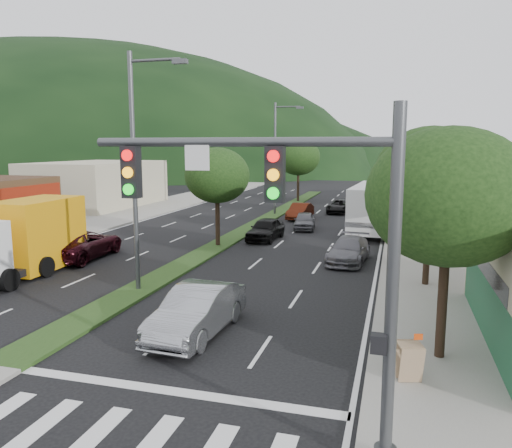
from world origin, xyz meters
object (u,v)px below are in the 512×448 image
(a_frame_sign, at_px, (410,358))
(tree_r_d, at_px, (417,159))
(car_queue_e, at_px, (304,221))
(car_queue_b, at_px, (349,250))
(car_queue_a, at_px, (266,229))
(streetlight_near, at_px, (138,161))
(motorhome, at_px, (373,207))
(tree_r_c, at_px, (422,171))
(car_queue_c, at_px, (300,211))
(suv_maroon, at_px, (81,244))
(tree_r_a, at_px, (449,197))
(sedan_silver, at_px, (197,311))
(box_truck, at_px, (26,240))
(tree_med_near, at_px, (217,176))
(traffic_signal, at_px, (308,231))
(tree_r_e, at_px, (413,160))
(streetlight_mid, at_px, (277,153))
(tree_med_far, at_px, (298,157))
(car_queue_d, at_px, (340,206))
(tree_r_b, at_px, (431,174))

(a_frame_sign, bearing_deg, tree_r_d, 73.13)
(car_queue_e, relative_size, a_frame_sign, 2.75)
(tree_r_d, bearing_deg, car_queue_b, -104.99)
(car_queue_a, bearing_deg, streetlight_near, -95.68)
(streetlight_near, relative_size, motorhome, 1.10)
(tree_r_c, bearing_deg, car_queue_c, 130.18)
(car_queue_a, bearing_deg, suv_maroon, -132.95)
(tree_r_a, height_order, car_queue_c, tree_r_a)
(sedan_silver, xyz_separation_m, motorhome, (4.61, 21.82, 1.03))
(car_queue_c, height_order, a_frame_sign, a_frame_sign)
(box_truck, relative_size, motorhome, 0.81)
(car_queue_b, bearing_deg, tree_r_c, 51.53)
(tree_r_d, bearing_deg, tree_r_a, -90.00)
(motorhome, distance_m, a_frame_sign, 23.81)
(car_queue_b, relative_size, motorhome, 0.50)
(tree_med_near, xyz_separation_m, suv_maroon, (-6.21, -5.12, -3.63))
(tree_r_a, bearing_deg, car_queue_e, 109.98)
(traffic_signal, relative_size, tree_r_e, 1.04)
(tree_r_a, distance_m, tree_r_d, 26.00)
(car_queue_b, relative_size, a_frame_sign, 3.37)
(suv_maroon, relative_size, car_queue_e, 1.52)
(streetlight_mid, height_order, car_queue_a, streetlight_mid)
(tree_r_d, distance_m, motorhome, 6.11)
(tree_r_e, bearing_deg, tree_med_far, 161.57)
(car_queue_a, height_order, car_queue_e, car_queue_a)
(streetlight_near, height_order, suv_maroon, streetlight_near)
(streetlight_near, distance_m, car_queue_c, 23.63)
(car_queue_b, height_order, car_queue_d, car_queue_b)
(box_truck, xyz_separation_m, motorhome, (15.69, 16.70, 0.14))
(sedan_silver, bearing_deg, traffic_signal, -47.32)
(tree_r_c, bearing_deg, motorhome, 117.09)
(car_queue_d, relative_size, a_frame_sign, 3.26)
(tree_med_near, distance_m, car_queue_b, 9.29)
(traffic_signal, bearing_deg, sedan_silver, 129.76)
(tree_r_b, relative_size, a_frame_sign, 5.08)
(box_truck, bearing_deg, car_queue_a, -128.75)
(box_truck, bearing_deg, tree_med_far, -102.34)
(tree_r_b, relative_size, tree_r_e, 1.03)
(tree_r_d, bearing_deg, tree_r_c, -90.00)
(box_truck, bearing_deg, streetlight_near, 168.93)
(streetlight_near, distance_m, sedan_silver, 7.48)
(traffic_signal, xyz_separation_m, tree_r_e, (2.97, 41.54, 0.25))
(tree_r_c, height_order, suv_maroon, tree_r_c)
(tree_r_b, distance_m, tree_r_e, 28.00)
(traffic_signal, distance_m, streetlight_mid, 35.66)
(tree_med_far, bearing_deg, tree_r_a, -73.30)
(tree_r_a, distance_m, suv_maroon, 20.65)
(tree_r_e, xyz_separation_m, streetlight_near, (-11.79, -32.00, 0.69))
(car_queue_b, bearing_deg, suv_maroon, -163.40)
(traffic_signal, bearing_deg, car_queue_c, 100.96)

